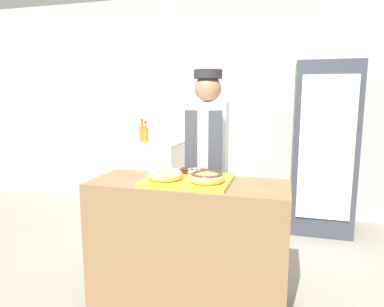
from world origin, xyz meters
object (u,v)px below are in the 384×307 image
donut_mini_center (194,171)px  bottle_amber (142,133)px  brownie_back_left (186,171)px  serving_tray (188,180)px  beverage_fridge (323,148)px  donut_chocolate_glaze (207,177)px  baker_person (207,165)px  bottle_amber_b (146,134)px  brownie_back_right (202,172)px  chest_freezer (146,177)px  donut_light_glaze (165,174)px

donut_mini_center → bottle_amber: bottle_amber is taller
brownie_back_left → donut_mini_center: bearing=0.0°
serving_tray → beverage_fridge: 2.03m
bottle_amber → donut_chocolate_glaze: bearing=-55.8°
donut_chocolate_glaze → beverage_fridge: beverage_fridge is taller
baker_person → bottle_amber_b: 1.53m
brownie_back_right → bottle_amber_b: bottle_amber_b is taller
serving_tray → bottle_amber_b: size_ratio=2.21×
brownie_back_right → bottle_amber: size_ratio=0.31×
bottle_amber → bottle_amber_b: 0.12m
brownie_back_left → beverage_fridge: (1.08, 1.59, -0.02)m
serving_tray → donut_mini_center: 0.16m
bottle_amber → brownie_back_left: bearing=-57.0°
baker_person → bottle_amber_b: (-1.04, 1.13, 0.11)m
baker_person → bottle_amber: baker_person is taller
serving_tray → donut_chocolate_glaze: 0.16m
brownie_back_right → chest_freezer: (-1.12, 1.60, -0.47)m
donut_light_glaze → bottle_amber: 2.10m
beverage_fridge → brownie_back_left: bearing=-124.2°
chest_freezer → bottle_amber_b: (0.03, -0.04, 0.55)m
donut_light_glaze → beverage_fridge: (1.17, 1.81, -0.04)m
serving_tray → donut_chocolate_glaze: donut_chocolate_glaze is taller
donut_mini_center → bottle_amber: 1.99m
donut_mini_center → brownie_back_left: donut_mini_center is taller
serving_tray → beverage_fridge: (1.02, 1.75, 0.01)m
donut_light_glaze → chest_freezer: size_ratio=0.26×
chest_freezer → brownie_back_left: bearing=-57.8°
donut_chocolate_glaze → brownie_back_right: 0.23m
donut_light_glaze → chest_freezer: (-0.92, 1.82, -0.49)m
brownie_back_left → bottle_amber: bottle_amber is taller
brownie_back_right → baker_person: baker_person is taller
brownie_back_left → bottle_amber_b: (-0.98, 1.55, 0.08)m
serving_tray → chest_freezer: 2.10m
beverage_fridge → bottle_amber_b: beverage_fridge is taller
brownie_back_left → chest_freezer: brownie_back_left is taller
donut_light_glaze → beverage_fridge: 2.15m
donut_chocolate_glaze → bottle_amber: size_ratio=0.86×
serving_tray → bottle_amber: bottle_amber is taller
beverage_fridge → donut_chocolate_glaze: bearing=-116.0°
serving_tray → brownie_back_right: size_ratio=6.65×
donut_mini_center → serving_tray: bearing=-90.0°
serving_tray → donut_mini_center: size_ratio=5.06×
donut_light_glaze → brownie_back_left: donut_light_glaze is taller
donut_mini_center → baker_person: baker_person is taller
chest_freezer → bottle_amber: 0.56m
donut_chocolate_glaze → bottle_amber: bearing=124.2°
brownie_back_left → bottle_amber_b: bottle_amber_b is taller
donut_chocolate_glaze → baker_person: 0.66m
brownie_back_right → bottle_amber_b: (-1.09, 1.55, 0.08)m
baker_person → donut_mini_center: bearing=-90.1°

